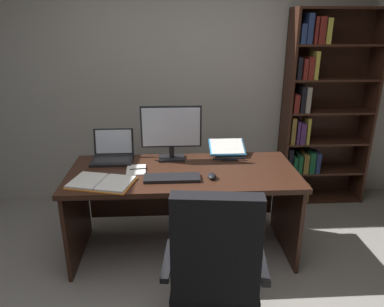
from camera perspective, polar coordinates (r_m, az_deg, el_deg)
name	(u,v)px	position (r m, az deg, el deg)	size (l,w,h in m)	color
wall_back	(182,82)	(3.81, -1.56, 11.33)	(4.82, 0.12, 2.55)	#B2ADA3
desk	(183,189)	(3.02, -1.46, -5.57)	(1.81, 0.79, 0.74)	#381E14
bookshelf	(318,113)	(3.94, 19.27, 6.05)	(0.89, 0.30, 1.99)	#381E14
office_chair	(215,280)	(2.22, 3.58, -19.42)	(0.65, 0.60, 1.05)	black
monitor	(171,132)	(3.03, -3.30, 3.36)	(0.51, 0.16, 0.47)	black
laptop	(113,154)	(3.13, -12.44, -0.10)	(0.34, 0.29, 0.25)	black
keyboard	(172,178)	(2.71, -3.18, -3.88)	(0.42, 0.15, 0.02)	black
computer_mouse	(212,176)	(2.72, 3.16, -3.58)	(0.06, 0.10, 0.04)	black
reading_stand_with_book	(227,149)	(3.18, 5.59, 0.77)	(0.31, 0.27, 0.12)	black
open_binder	(101,182)	(2.71, -14.16, -4.46)	(0.51, 0.40, 0.02)	orange
notepad	(136,170)	(2.90, -8.83, -2.58)	(0.15, 0.21, 0.01)	white
pen	(139,169)	(2.89, -8.44, -2.41)	(0.01, 0.01, 0.14)	black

